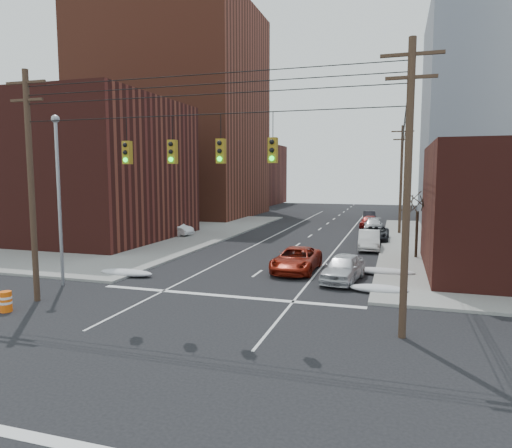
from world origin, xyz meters
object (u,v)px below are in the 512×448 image
Objects in this scene: parked_car_e at (369,221)px; lot_car_a at (174,228)px; parked_car_f at (369,216)px; lot_car_b at (146,230)px; red_pickup at (296,260)px; lot_car_c at (95,236)px; construction_barrel at (6,301)px; lot_car_d at (150,222)px; parked_car_c at (376,233)px; parked_car_d at (373,225)px; parked_car_b at (369,240)px; parked_car_a at (343,268)px.

lot_car_a is at bearing -137.44° from parked_car_e.
parked_car_e is at bearing -37.22° from lot_car_a.
lot_car_a is at bearing -137.84° from parked_car_f.
lot_car_a is 0.90× the size of lot_car_b.
lot_car_b is at bearing 148.85° from red_pickup.
construction_barrel is (8.67, -18.05, -0.28)m from lot_car_c.
parked_car_e and lot_car_d have the same top height.
parked_car_c reaches higher than parked_car_f.
lot_car_b is (-21.49, -4.29, 0.09)m from parked_car_c.
parked_car_e is (-0.64, 3.46, 0.04)m from parked_car_d.
lot_car_a is 0.97× the size of lot_car_c.
parked_car_e is at bearing 97.31° from parked_car_d.
parked_car_b is 5.22m from parked_car_c.
lot_car_b is 4.85× the size of construction_barrel.
parked_car_c is 1.19× the size of lot_car_c.
lot_car_c is 1.11× the size of lot_car_d.
lot_car_d is at bearing 148.92° from parked_car_a.
lot_car_a is 7.22m from lot_car_d.
parked_car_f is at bearing 86.44° from red_pickup.
red_pickup is 20.39m from lot_car_b.
red_pickup is at bearing -115.12° from lot_car_d.
parked_car_b is 25.38m from lot_car_d.
lot_car_a is at bearing -171.37° from parked_car_c.
lot_car_c is (-22.35, -19.75, 0.04)m from parked_car_e.
lot_car_d is at bearing 65.84° from lot_car_a.
lot_car_a reaches higher than lot_car_c.
lot_car_d is at bearing 8.14° from lot_car_b.
parked_car_e is at bearing 90.26° from parked_car_b.
parked_car_d is (3.64, 22.10, -0.08)m from red_pickup.
parked_car_b is at bearing 69.52° from red_pickup.
parked_car_a is 1.23× the size of lot_car_d.
lot_car_b is at bearing 140.03° from lot_car_a.
lot_car_b reaches higher than parked_car_d.
parked_car_f is at bearing 73.57° from construction_barrel.
parked_car_b is 1.14× the size of lot_car_c.
parked_car_e is 1.04× the size of lot_car_a.
construction_barrel is at bearing -146.81° from lot_car_d.
parked_car_d is (0.49, 24.00, -0.11)m from parked_car_a.
lot_car_a reaches higher than lot_car_d.
parked_car_a is 34.76m from parked_car_f.
lot_car_c is at bearing -159.70° from lot_car_d.
parked_car_c is at bearing 83.53° from parked_car_b.
construction_barrel is at bearing -146.98° from lot_car_c.
parked_car_d is 23.74m from lot_car_b.
construction_barrel is (-14.59, -22.18, -0.31)m from parked_car_b.
lot_car_c is 11.33m from lot_car_d.
parked_car_a is 11.86m from parked_car_b.
construction_barrel is (9.76, -29.32, -0.31)m from lot_car_d.
parked_car_c is at bearing -88.42° from parked_car_d.
parked_car_a is 23.06m from lot_car_a.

